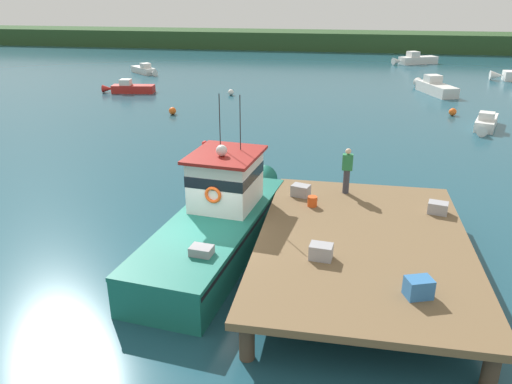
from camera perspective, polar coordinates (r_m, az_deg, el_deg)
name	(u,v)px	position (r m, az deg, el deg)	size (l,w,h in m)	color
ground_plane	(204,261)	(15.79, -6.00, -7.82)	(200.00, 200.00, 0.00)	#1E4C5B
dock	(363,243)	(14.76, 12.14, -5.75)	(6.00, 9.00, 1.20)	#4C3D2D
main_fishing_boat	(220,218)	(16.18, -4.17, -2.95)	(3.47, 9.95, 4.80)	#196B5B
crate_stack_mid_dock	(419,288)	(12.35, 18.09, -10.34)	(0.60, 0.44, 0.48)	#3370B2
crate_single_by_cleat	(438,208)	(16.96, 20.07, -1.70)	(0.60, 0.44, 0.37)	#9E9EA3
crate_stack_near_edge	(301,190)	(17.34, 5.13, 0.18)	(0.60, 0.44, 0.40)	#9E9EA3
crate_single_far	(321,252)	(13.41, 7.44, -6.77)	(0.60, 0.44, 0.41)	#9E9EA3
bait_bucket	(312,201)	(16.56, 6.46, -1.07)	(0.32, 0.32, 0.34)	#E04C19
deckhand_by_the_boat	(347,170)	(17.58, 10.36, 2.51)	(0.36, 0.22, 1.63)	#383842
moored_boat_far_left	(145,70)	(53.11, -12.62, 13.46)	(3.74, 3.38, 1.07)	silver
moored_boat_far_right	(486,123)	(33.67, 24.79, 7.21)	(2.09, 4.23, 1.06)	white
moored_boat_off_the_point	(415,60)	(61.76, 17.76, 14.21)	(5.39, 3.64, 1.41)	silver
moored_boat_mid_harbor	(434,87)	(44.15, 19.71, 11.22)	(2.97, 5.60, 1.42)	silver
moored_boat_near_channel	(130,88)	(43.16, -14.25, 11.44)	(4.35, 1.55, 1.09)	red
mooring_buoy_outer	(453,112)	(36.45, 21.56, 8.52)	(0.50, 0.50, 0.50)	#EA5B19
mooring_buoy_spare_mooring	(173,111)	(34.73, -9.52, 9.13)	(0.49, 0.49, 0.49)	#EA5B19
mooring_buoy_channel_marker	(205,144)	(27.09, -5.86, 5.50)	(0.34, 0.34, 0.34)	red
mooring_buoy_inshore	(231,92)	(40.84, -2.89, 11.31)	(0.48, 0.48, 0.48)	silver
far_shoreline	(322,40)	(75.50, 7.56, 16.83)	(120.00, 8.00, 2.40)	#284723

